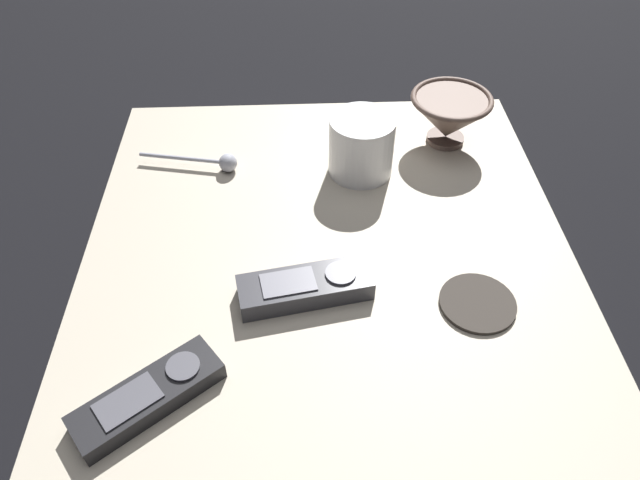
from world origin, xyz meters
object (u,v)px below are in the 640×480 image
coffee_mug (361,146)px  tv_remote_far (148,396)px  cereal_bowl (449,117)px  tv_remote_near (305,287)px  drink_coaster (478,303)px  teaspoon (219,162)px

coffee_mug → tv_remote_far: (0.36, -0.24, -0.03)m
cereal_bowl → tv_remote_near: bearing=-36.8°
coffee_mug → drink_coaster: 0.28m
coffee_mug → tv_remote_far: 0.44m
teaspoon → tv_remote_near: tv_remote_near is taller
coffee_mug → cereal_bowl: bearing=116.1°
tv_remote_near → tv_remote_far: (0.13, -0.16, -0.00)m
coffee_mug → drink_coaster: (0.25, 0.11, -0.04)m
teaspoon → tv_remote_near: 0.27m
tv_remote_near → drink_coaster: 0.20m
teaspoon → drink_coaster: 0.41m
drink_coaster → coffee_mug: bearing=-156.2°
drink_coaster → cereal_bowl: bearing=175.6°
coffee_mug → teaspoon: coffee_mug is taller
tv_remote_far → drink_coaster: tv_remote_far is taller
cereal_bowl → tv_remote_far: bearing=-41.5°
cereal_bowl → tv_remote_near: 0.37m
cereal_bowl → coffee_mug: coffee_mug is taller
cereal_bowl → tv_remote_far: 0.58m
teaspoon → drink_coaster: (0.27, 0.32, -0.01)m
cereal_bowl → coffee_mug: 0.15m
cereal_bowl → tv_remote_far: (0.43, -0.38, -0.03)m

